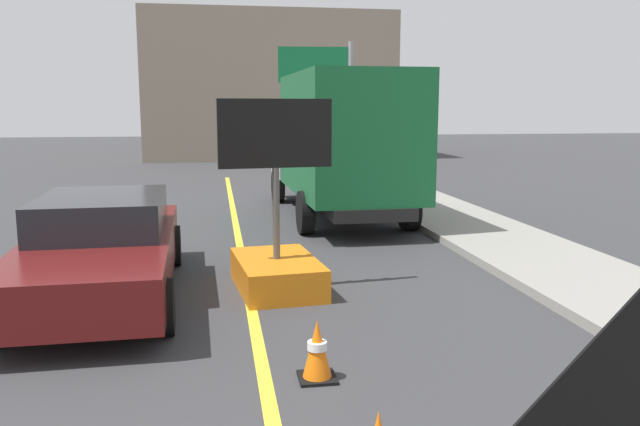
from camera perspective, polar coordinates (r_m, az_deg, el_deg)
lane_center_stripe at (r=6.56m, az=-5.08°, el=-13.80°), size 0.14×36.00×0.01m
arrow_board_trailer at (r=9.18m, az=-3.87°, el=-3.88°), size 1.60×1.91×2.70m
box_truck at (r=15.12m, az=1.66°, el=6.41°), size 2.65×7.27×3.32m
pickup_car at (r=9.28m, az=-18.80°, el=-2.84°), size 2.12×5.14×1.38m
highway_guide_sign at (r=24.40m, az=0.86°, el=11.34°), size 2.78×0.35×5.00m
far_building_block at (r=35.94m, az=-4.88°, el=10.98°), size 12.38×9.74×7.24m
traffic_cone_mid_lane at (r=6.25m, az=-0.26°, el=-12.12°), size 0.36×0.36×0.59m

